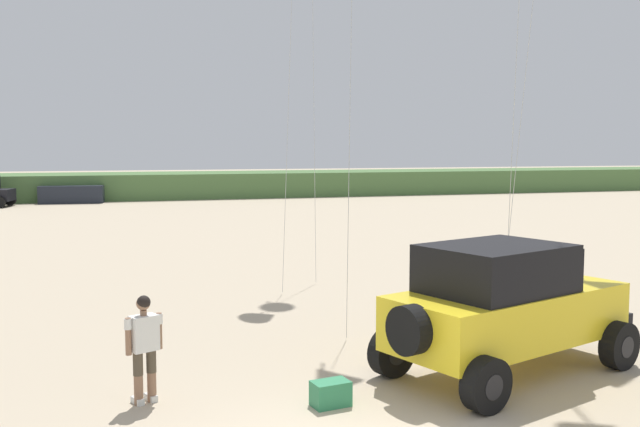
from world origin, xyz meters
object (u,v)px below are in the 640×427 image
at_px(jeep, 506,305).
at_px(cooler_box, 331,394).
at_px(person_watching, 144,343).
at_px(distant_sedan, 72,194).

distance_m(jeep, cooler_box, 3.54).
xyz_separation_m(jeep, person_watching, (-6.01, 0.31, -0.26)).
height_order(jeep, cooler_box, jeep).
xyz_separation_m(cooler_box, distant_sedan, (-5.48, 41.65, 0.41)).
bearing_deg(person_watching, cooler_box, -19.11).
xyz_separation_m(jeep, cooler_box, (-3.34, -0.62, -1.01)).
relative_size(jeep, cooler_box, 8.93).
height_order(jeep, distant_sedan, jeep).
xyz_separation_m(person_watching, cooler_box, (2.67, -0.93, -0.75)).
bearing_deg(cooler_box, jeep, 1.37).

